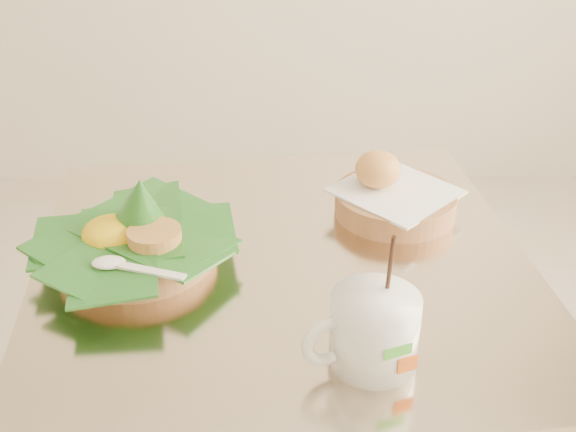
{
  "coord_description": "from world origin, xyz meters",
  "views": [
    {
      "loc": [
        0.17,
        -0.83,
        1.31
      ],
      "look_at": [
        0.18,
        0.04,
        0.82
      ],
      "focal_mm": 45.0,
      "sensor_mm": 36.0,
      "label": 1
    }
  ],
  "objects_px": {
    "rice_basket": "(135,236)",
    "cafe_table": "(284,378)",
    "coffee_mug": "(372,329)",
    "bread_basket": "(392,196)"
  },
  "relations": [
    {
      "from": "rice_basket",
      "to": "cafe_table",
      "type": "bearing_deg",
      "value": -2.11
    },
    {
      "from": "cafe_table",
      "to": "coffee_mug",
      "type": "relative_size",
      "value": 4.37
    },
    {
      "from": "bread_basket",
      "to": "coffee_mug",
      "type": "relative_size",
      "value": 1.29
    },
    {
      "from": "rice_basket",
      "to": "coffee_mug",
      "type": "bearing_deg",
      "value": -35.68
    },
    {
      "from": "rice_basket",
      "to": "coffee_mug",
      "type": "height_order",
      "value": "coffee_mug"
    },
    {
      "from": "cafe_table",
      "to": "coffee_mug",
      "type": "bearing_deg",
      "value": -64.9
    },
    {
      "from": "rice_basket",
      "to": "bread_basket",
      "type": "bearing_deg",
      "value": 19.21
    },
    {
      "from": "bread_basket",
      "to": "rice_basket",
      "type": "bearing_deg",
      "value": -160.79
    },
    {
      "from": "rice_basket",
      "to": "bread_basket",
      "type": "distance_m",
      "value": 0.4
    },
    {
      "from": "cafe_table",
      "to": "coffee_mug",
      "type": "xyz_separation_m",
      "value": [
        0.1,
        -0.21,
        0.27
      ]
    }
  ]
}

